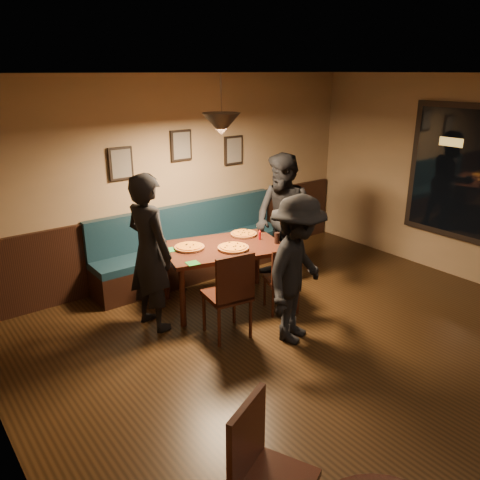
{
  "coord_description": "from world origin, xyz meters",
  "views": [
    {
      "loc": [
        -3.44,
        -2.37,
        2.83
      ],
      "look_at": [
        -0.19,
        1.89,
        0.95
      ],
      "focal_mm": 36.32,
      "sensor_mm": 36.0,
      "label": 1
    }
  ],
  "objects_px": {
    "dining_table": "(223,275)",
    "diner_right": "(283,220)",
    "chair_near_left": "(227,293)",
    "chair_near_right": "(282,278)",
    "tabasco_bottle": "(260,235)",
    "cafe_chair_far": "(275,480)",
    "diner_left": "(150,253)",
    "soda_glass": "(277,238)",
    "booth_bench": "(195,243)",
    "diner_front": "(297,270)"
  },
  "relations": [
    {
      "from": "dining_table",
      "to": "diner_right",
      "type": "distance_m",
      "value": 1.15
    },
    {
      "from": "chair_near_left",
      "to": "chair_near_right",
      "type": "height_order",
      "value": "chair_near_left"
    },
    {
      "from": "tabasco_bottle",
      "to": "cafe_chair_far",
      "type": "height_order",
      "value": "cafe_chair_far"
    },
    {
      "from": "diner_right",
      "to": "tabasco_bottle",
      "type": "xyz_separation_m",
      "value": [
        -0.52,
        -0.13,
        -0.06
      ]
    },
    {
      "from": "diner_left",
      "to": "dining_table",
      "type": "bearing_deg",
      "value": -100.44
    },
    {
      "from": "diner_left",
      "to": "cafe_chair_far",
      "type": "relative_size",
      "value": 1.84
    },
    {
      "from": "diner_right",
      "to": "soda_glass",
      "type": "height_order",
      "value": "diner_right"
    },
    {
      "from": "dining_table",
      "to": "diner_left",
      "type": "height_order",
      "value": "diner_left"
    },
    {
      "from": "cafe_chair_far",
      "to": "dining_table",
      "type": "bearing_deg",
      "value": -144.57
    },
    {
      "from": "booth_bench",
      "to": "diner_right",
      "type": "relative_size",
      "value": 1.66
    },
    {
      "from": "chair_near_right",
      "to": "diner_left",
      "type": "xyz_separation_m",
      "value": [
        -1.44,
        0.61,
        0.48
      ]
    },
    {
      "from": "chair_near_right",
      "to": "diner_front",
      "type": "distance_m",
      "value": 0.79
    },
    {
      "from": "diner_left",
      "to": "soda_glass",
      "type": "relative_size",
      "value": 12.9
    },
    {
      "from": "diner_left",
      "to": "tabasco_bottle",
      "type": "height_order",
      "value": "diner_left"
    },
    {
      "from": "chair_near_right",
      "to": "chair_near_left",
      "type": "bearing_deg",
      "value": -152.64
    },
    {
      "from": "chair_near_left",
      "to": "chair_near_right",
      "type": "bearing_deg",
      "value": 13.61
    },
    {
      "from": "chair_near_right",
      "to": "booth_bench",
      "type": "bearing_deg",
      "value": 122.21
    },
    {
      "from": "chair_near_left",
      "to": "diner_front",
      "type": "distance_m",
      "value": 0.82
    },
    {
      "from": "booth_bench",
      "to": "chair_near_left",
      "type": "relative_size",
      "value": 2.94
    },
    {
      "from": "soda_glass",
      "to": "booth_bench",
      "type": "bearing_deg",
      "value": 107.55
    },
    {
      "from": "diner_right",
      "to": "dining_table",
      "type": "bearing_deg",
      "value": -90.17
    },
    {
      "from": "diner_front",
      "to": "chair_near_left",
      "type": "bearing_deg",
      "value": 112.72
    },
    {
      "from": "chair_near_left",
      "to": "cafe_chair_far",
      "type": "height_order",
      "value": "chair_near_left"
    },
    {
      "from": "tabasco_bottle",
      "to": "chair_near_left",
      "type": "bearing_deg",
      "value": -148.49
    },
    {
      "from": "diner_front",
      "to": "cafe_chair_far",
      "type": "bearing_deg",
      "value": -160.15
    },
    {
      "from": "booth_bench",
      "to": "diner_front",
      "type": "distance_m",
      "value": 2.18
    },
    {
      "from": "chair_near_left",
      "to": "soda_glass",
      "type": "bearing_deg",
      "value": 26.68
    },
    {
      "from": "chair_near_right",
      "to": "dining_table",
      "type": "bearing_deg",
      "value": 150.03
    },
    {
      "from": "chair_near_right",
      "to": "diner_front",
      "type": "height_order",
      "value": "diner_front"
    },
    {
      "from": "soda_glass",
      "to": "diner_left",
      "type": "bearing_deg",
      "value": 167.22
    },
    {
      "from": "diner_front",
      "to": "soda_glass",
      "type": "relative_size",
      "value": 11.66
    },
    {
      "from": "diner_left",
      "to": "tabasco_bottle",
      "type": "distance_m",
      "value": 1.51
    },
    {
      "from": "dining_table",
      "to": "diner_left",
      "type": "xyz_separation_m",
      "value": [
        -0.98,
        0.02,
        0.52
      ]
    },
    {
      "from": "dining_table",
      "to": "diner_left",
      "type": "distance_m",
      "value": 1.11
    },
    {
      "from": "soda_glass",
      "to": "tabasco_bottle",
      "type": "relative_size",
      "value": 1.06
    },
    {
      "from": "chair_near_left",
      "to": "tabasco_bottle",
      "type": "xyz_separation_m",
      "value": [
        0.94,
        0.58,
        0.33
      ]
    },
    {
      "from": "dining_table",
      "to": "booth_bench",
      "type": "bearing_deg",
      "value": 94.06
    },
    {
      "from": "dining_table",
      "to": "diner_right",
      "type": "xyz_separation_m",
      "value": [
        1.03,
        0.04,
        0.52
      ]
    },
    {
      "from": "soda_glass",
      "to": "tabasco_bottle",
      "type": "height_order",
      "value": "soda_glass"
    },
    {
      "from": "booth_bench",
      "to": "diner_right",
      "type": "height_order",
      "value": "diner_right"
    },
    {
      "from": "chair_near_left",
      "to": "diner_left",
      "type": "bearing_deg",
      "value": 137.33
    },
    {
      "from": "chair_near_left",
      "to": "tabasco_bottle",
      "type": "bearing_deg",
      "value": 40.06
    },
    {
      "from": "diner_right",
      "to": "chair_near_left",
      "type": "bearing_deg",
      "value": -66.5
    },
    {
      "from": "dining_table",
      "to": "cafe_chair_far",
      "type": "relative_size",
      "value": 1.47
    },
    {
      "from": "chair_near_left",
      "to": "tabasco_bottle",
      "type": "relative_size",
      "value": 7.72
    },
    {
      "from": "chair_near_left",
      "to": "diner_front",
      "type": "xyz_separation_m",
      "value": [
        0.55,
        -0.52,
        0.31
      ]
    },
    {
      "from": "booth_bench",
      "to": "chair_near_right",
      "type": "height_order",
      "value": "booth_bench"
    },
    {
      "from": "chair_near_right",
      "to": "tabasco_bottle",
      "type": "distance_m",
      "value": 0.65
    },
    {
      "from": "chair_near_right",
      "to": "cafe_chair_far",
      "type": "distance_m",
      "value": 3.18
    },
    {
      "from": "booth_bench",
      "to": "diner_left",
      "type": "height_order",
      "value": "diner_left"
    }
  ]
}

